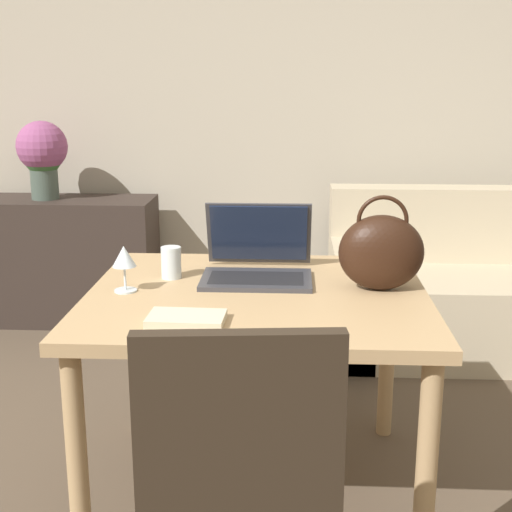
{
  "coord_description": "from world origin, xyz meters",
  "views": [
    {
      "loc": [
        0.18,
        -1.44,
        1.41
      ],
      "look_at": [
        0.06,
        0.78,
        0.84
      ],
      "focal_mm": 50.0,
      "sensor_mm": 36.0,
      "label": 1
    }
  ],
  "objects_px": {
    "wine_glass": "(124,259)",
    "drinking_glass": "(171,263)",
    "flower_vase": "(42,153)",
    "laptop": "(258,257)",
    "chair": "(239,494)",
    "couch": "(477,295)",
    "handbag": "(381,252)"
  },
  "relations": [
    {
      "from": "wine_glass",
      "to": "drinking_glass",
      "type": "bearing_deg",
      "value": 53.18
    },
    {
      "from": "drinking_glass",
      "to": "flower_vase",
      "type": "distance_m",
      "value": 1.86
    },
    {
      "from": "laptop",
      "to": "flower_vase",
      "type": "relative_size",
      "value": 0.86
    },
    {
      "from": "chair",
      "to": "wine_glass",
      "type": "xyz_separation_m",
      "value": [
        -0.43,
        0.81,
        0.32
      ]
    },
    {
      "from": "flower_vase",
      "to": "chair",
      "type": "bearing_deg",
      "value": -63.04
    },
    {
      "from": "chair",
      "to": "couch",
      "type": "relative_size",
      "value": 0.61
    },
    {
      "from": "couch",
      "to": "laptop",
      "type": "relative_size",
      "value": 4.06
    },
    {
      "from": "laptop",
      "to": "handbag",
      "type": "bearing_deg",
      "value": -19.68
    },
    {
      "from": "handbag",
      "to": "laptop",
      "type": "bearing_deg",
      "value": 160.32
    },
    {
      "from": "couch",
      "to": "drinking_glass",
      "type": "distance_m",
      "value": 1.93
    },
    {
      "from": "laptop",
      "to": "wine_glass",
      "type": "distance_m",
      "value": 0.47
    },
    {
      "from": "chair",
      "to": "couch",
      "type": "xyz_separation_m",
      "value": [
        1.08,
        2.23,
        -0.22
      ]
    },
    {
      "from": "couch",
      "to": "flower_vase",
      "type": "xyz_separation_m",
      "value": [
        -2.37,
        0.32,
        0.69
      ]
    },
    {
      "from": "couch",
      "to": "drinking_glass",
      "type": "height_order",
      "value": "drinking_glass"
    },
    {
      "from": "drinking_glass",
      "to": "flower_vase",
      "type": "height_order",
      "value": "flower_vase"
    },
    {
      "from": "handbag",
      "to": "couch",
      "type": "bearing_deg",
      "value": 63.33
    },
    {
      "from": "couch",
      "to": "drinking_glass",
      "type": "bearing_deg",
      "value": -137.88
    },
    {
      "from": "laptop",
      "to": "couch",
      "type": "bearing_deg",
      "value": 47.95
    },
    {
      "from": "couch",
      "to": "wine_glass",
      "type": "xyz_separation_m",
      "value": [
        -1.51,
        -1.42,
        0.54
      ]
    },
    {
      "from": "chair",
      "to": "handbag",
      "type": "bearing_deg",
      "value": 60.3
    },
    {
      "from": "couch",
      "to": "drinking_glass",
      "type": "xyz_separation_m",
      "value": [
        -1.39,
        -1.25,
        0.49
      ]
    },
    {
      "from": "chair",
      "to": "flower_vase",
      "type": "height_order",
      "value": "flower_vase"
    },
    {
      "from": "drinking_glass",
      "to": "flower_vase",
      "type": "xyz_separation_m",
      "value": [
        -0.99,
        1.57,
        0.2
      ]
    },
    {
      "from": "handbag",
      "to": "flower_vase",
      "type": "height_order",
      "value": "flower_vase"
    },
    {
      "from": "laptop",
      "to": "drinking_glass",
      "type": "relative_size",
      "value": 3.41
    },
    {
      "from": "drinking_glass",
      "to": "handbag",
      "type": "relative_size",
      "value": 0.35
    },
    {
      "from": "couch",
      "to": "wine_glass",
      "type": "bearing_deg",
      "value": -136.79
    },
    {
      "from": "laptop",
      "to": "drinking_glass",
      "type": "distance_m",
      "value": 0.3
    },
    {
      "from": "couch",
      "to": "flower_vase",
      "type": "distance_m",
      "value": 2.49
    },
    {
      "from": "handbag",
      "to": "flower_vase",
      "type": "relative_size",
      "value": 0.72
    },
    {
      "from": "couch",
      "to": "laptop",
      "type": "height_order",
      "value": "laptop"
    },
    {
      "from": "drinking_glass",
      "to": "handbag",
      "type": "distance_m",
      "value": 0.72
    }
  ]
}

